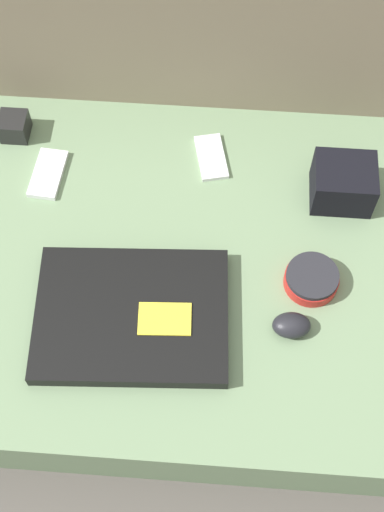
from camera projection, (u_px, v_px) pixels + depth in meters
ground_plane at (192, 295)px, 1.42m from camera, size 8.00×8.00×0.00m
couch_seat at (192, 279)px, 1.35m from camera, size 1.10×0.72×0.14m
couch_backrest at (209, 22)px, 1.39m from camera, size 1.10×0.20×0.55m
laptop at (132, 315)px, 1.23m from camera, size 0.34×0.27×0.03m
computer_mouse at (292, 325)px, 1.21m from camera, size 0.07×0.05×0.03m
speaker_puck at (312, 279)px, 1.26m from camera, size 0.10×0.10×0.03m
phone_silver at (211, 157)px, 1.40m from camera, size 0.07×0.11×0.01m
phone_black at (48, 174)px, 1.38m from camera, size 0.06×0.12×0.01m
camera_pouch at (343, 183)px, 1.32m from camera, size 0.11×0.10×0.08m
charger_brick at (14, 126)px, 1.41m from camera, size 0.05×0.06×0.05m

